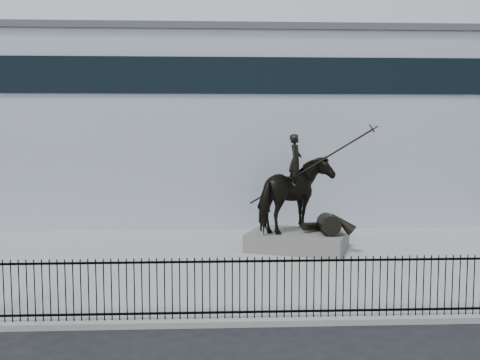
{
  "coord_description": "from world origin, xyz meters",
  "views": [
    {
      "loc": [
        -0.11,
        -11.92,
        4.76
      ],
      "look_at": [
        0.75,
        6.0,
        3.06
      ],
      "focal_mm": 42.0,
      "sensor_mm": 36.0,
      "label": 1
    }
  ],
  "objects": [
    {
      "name": "ground",
      "position": [
        0.0,
        0.0,
        0.0
      ],
      "size": [
        120.0,
        120.0,
        0.0
      ],
      "primitive_type": "plane",
      "color": "black",
      "rests_on": "ground"
    },
    {
      "name": "plaza",
      "position": [
        0.0,
        7.0,
        0.07
      ],
      "size": [
        30.0,
        12.0,
        0.15
      ],
      "primitive_type": "cube",
      "color": "#989895",
      "rests_on": "ground"
    },
    {
      "name": "building",
      "position": [
        0.0,
        20.0,
        4.5
      ],
      "size": [
        44.0,
        14.0,
        9.0
      ],
      "primitive_type": "cube",
      "color": "silver",
      "rests_on": "ground"
    },
    {
      "name": "picket_fence",
      "position": [
        0.0,
        1.25,
        0.9
      ],
      "size": [
        22.1,
        0.1,
        1.5
      ],
      "color": "black",
      "rests_on": "plaza"
    },
    {
      "name": "statue_plinth",
      "position": [
        3.06,
        8.77,
        0.48
      ],
      "size": [
        4.2,
        3.56,
        0.67
      ],
      "primitive_type": "cube",
      "rotation": [
        0.0,
        0.0,
        -0.37
      ],
      "color": "#635F5A",
      "rests_on": "plaza"
    },
    {
      "name": "equestrian_statue",
      "position": [
        3.13,
        8.74,
        2.21
      ],
      "size": [
        4.28,
        3.49,
        3.86
      ],
      "rotation": [
        0.0,
        0.0,
        -0.37
      ],
      "color": "black",
      "rests_on": "statue_plinth"
    }
  ]
}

